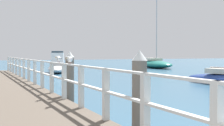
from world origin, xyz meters
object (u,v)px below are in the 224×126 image
(seagull_foreground, at_px, (70,59))
(seagull_background, at_px, (59,58))
(dock_piling_near, at_px, (139,100))
(boat_4, at_px, (155,64))
(boat_2, at_px, (58,65))
(dock_piling_far, at_px, (70,81))

(seagull_foreground, relative_size, seagull_background, 0.99)
(dock_piling_near, distance_m, seagull_background, 4.52)
(seagull_background, relative_size, boat_4, 0.04)
(boat_2, bearing_deg, dock_piling_near, -84.08)
(seagull_background, xyz_separation_m, boat_4, (18.07, 23.01, -1.16))
(dock_piling_near, distance_m, boat_4, 32.66)
(dock_piling_near, height_order, boat_4, boat_4)
(boat_4, bearing_deg, boat_2, 26.17)
(boat_2, bearing_deg, seagull_foreground, -86.76)
(seagull_foreground, relative_size, boat_4, 0.04)
(boat_2, bearing_deg, boat_4, 32.56)
(seagull_foreground, bearing_deg, boat_2, -68.55)
(dock_piling_near, bearing_deg, seagull_foreground, 96.79)
(dock_piling_near, height_order, dock_piling_far, same)
(seagull_background, xyz_separation_m, boat_2, (4.88, 19.25, -1.00))
(dock_piling_near, xyz_separation_m, dock_piling_far, (0.00, 4.53, 0.00))
(boat_4, bearing_deg, dock_piling_near, 67.49)
(dock_piling_far, distance_m, seagull_foreground, 1.53)
(boat_2, height_order, boat_4, boat_4)
(dock_piling_near, bearing_deg, boat_4, 57.21)
(dock_piling_far, bearing_deg, seagull_background, -167.37)
(dock_piling_far, relative_size, seagull_foreground, 4.57)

